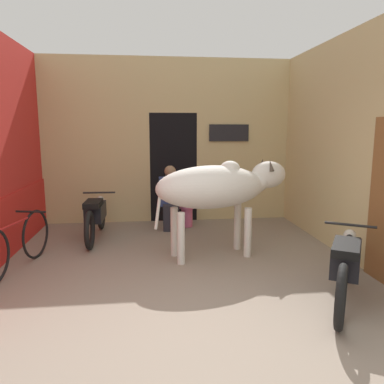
% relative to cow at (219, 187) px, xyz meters
% --- Properties ---
extents(ground_plane, '(30.00, 30.00, 0.00)m').
position_rel_cow_xyz_m(ground_plane, '(-0.61, -2.16, -1.04)').
color(ground_plane, gray).
extents(wall_back_with_doorway, '(4.93, 0.93, 3.26)m').
position_rel_cow_xyz_m(wall_back_with_doorway, '(-0.57, 2.48, 0.41)').
color(wall_back_with_doorway, '#D1BC84').
rests_on(wall_back_with_doorway, ground_plane).
extents(wall_right_with_door, '(0.22, 4.39, 3.26)m').
position_rel_cow_xyz_m(wall_right_with_door, '(1.94, -0.02, 0.57)').
color(wall_right_with_door, '#D1BC84').
rests_on(wall_right_with_door, ground_plane).
extents(cow, '(2.08, 0.96, 1.44)m').
position_rel_cow_xyz_m(cow, '(0.00, 0.00, 0.00)').
color(cow, silver).
rests_on(cow, ground_plane).
extents(motorcycle_near, '(1.10, 1.70, 0.76)m').
position_rel_cow_xyz_m(motorcycle_near, '(1.11, -1.64, -0.61)').
color(motorcycle_near, black).
rests_on(motorcycle_near, ground_plane).
extents(motorcycle_far, '(0.58, 1.85, 0.74)m').
position_rel_cow_xyz_m(motorcycle_far, '(-1.93, 1.12, -0.62)').
color(motorcycle_far, black).
rests_on(motorcycle_far, ground_plane).
extents(bicycle, '(0.51, 1.71, 0.73)m').
position_rel_cow_xyz_m(bicycle, '(-2.78, -0.30, -0.67)').
color(bicycle, black).
rests_on(bicycle, ground_plane).
extents(shopkeeper_seated, '(0.42, 0.34, 1.21)m').
position_rel_cow_xyz_m(shopkeeper_seated, '(-0.61, 1.56, -0.41)').
color(shopkeeper_seated, '#282833').
rests_on(shopkeeper_seated, ground_plane).
extents(plastic_stool, '(0.32, 0.32, 0.40)m').
position_rel_cow_xyz_m(plastic_stool, '(-0.29, 1.73, -0.82)').
color(plastic_stool, '#DB6093').
rests_on(plastic_stool, ground_plane).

